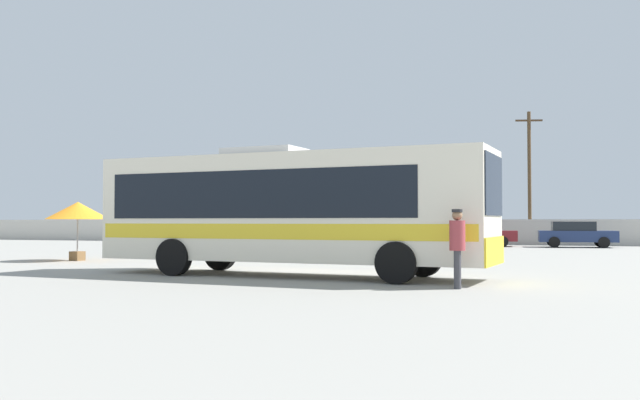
{
  "coord_description": "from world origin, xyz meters",
  "views": [
    {
      "loc": [
        7.82,
        -18.81,
        1.53
      ],
      "look_at": [
        1.3,
        0.45,
        2.15
      ],
      "focal_mm": 39.17,
      "sensor_mm": 36.0,
      "label": 1
    }
  ],
  "objects": [
    {
      "name": "attendant_by_bus_door",
      "position": [
        5.69,
        -2.76,
        1.03
      ],
      "size": [
        0.4,
        0.4,
        1.81
      ],
      "color": "#38383D",
      "rests_on": "ground_plane"
    },
    {
      "name": "parked_car_leftmost_white",
      "position": [
        -8.42,
        24.79,
        0.79
      ],
      "size": [
        4.06,
        2.07,
        1.49
      ],
      "color": "silver",
      "rests_on": "ground_plane"
    },
    {
      "name": "utility_pole_near",
      "position": [
        6.14,
        30.45,
        4.68
      ],
      "size": [
        1.77,
        0.57,
        8.99
      ],
      "color": "#4C3823",
      "rests_on": "ground_plane"
    },
    {
      "name": "parked_car_second_white",
      "position": [
        -2.88,
        24.35,
        0.81
      ],
      "size": [
        4.47,
        2.2,
        1.53
      ],
      "color": "silver",
      "rests_on": "ground_plane"
    },
    {
      "name": "parked_car_rightmost_dark_blue",
      "position": [
        8.94,
        24.96,
        0.8
      ],
      "size": [
        4.48,
        2.23,
        1.52
      ],
      "color": "navy",
      "rests_on": "ground_plane"
    },
    {
      "name": "roadside_tree_midleft",
      "position": [
        -4.45,
        30.6,
        4.24
      ],
      "size": [
        5.14,
        5.14,
        6.43
      ],
      "color": "brown",
      "rests_on": "ground_plane"
    },
    {
      "name": "roadside_tree_midright",
      "position": [
        1.52,
        31.8,
        4.23
      ],
      "size": [
        3.79,
        3.79,
        5.86
      ],
      "color": "brown",
      "rests_on": "ground_plane"
    },
    {
      "name": "ground_plane",
      "position": [
        0.0,
        10.0,
        0.0
      ],
      "size": [
        300.0,
        300.0,
        0.0
      ],
      "primitive_type": "plane",
      "color": "gray"
    },
    {
      "name": "perimeter_wall",
      "position": [
        0.0,
        28.57,
        0.83
      ],
      "size": [
        80.0,
        0.3,
        1.66
      ],
      "primitive_type": "cube",
      "color": "beige",
      "rests_on": "ground_plane"
    },
    {
      "name": "roadside_tree_left",
      "position": [
        -14.32,
        34.25,
        5.31
      ],
      "size": [
        5.0,
        5.0,
        7.45
      ],
      "color": "brown",
      "rests_on": "ground_plane"
    },
    {
      "name": "coach_bus_cream_yellow",
      "position": [
        0.65,
        -0.53,
        1.93
      ],
      "size": [
        11.42,
        3.54,
        3.61
      ],
      "color": "silver",
      "rests_on": "ground_plane"
    },
    {
      "name": "parked_car_third_maroon",
      "position": [
        3.26,
        24.97,
        0.79
      ],
      "size": [
        4.68,
        2.26,
        1.49
      ],
      "color": "maroon",
      "rests_on": "ground_plane"
    },
    {
      "name": "vendor_umbrella_near_gate_orange",
      "position": [
        -9.86,
        3.91,
        1.92
      ],
      "size": [
        2.46,
        2.46,
        2.29
      ],
      "color": "gray",
      "rests_on": "ground_plane"
    }
  ]
}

